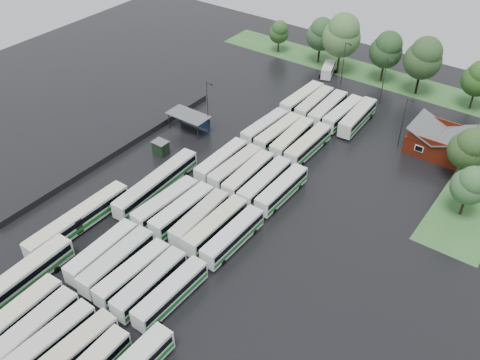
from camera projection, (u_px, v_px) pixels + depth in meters
The scene contains 54 objects.
ground at pixel (183, 227), 81.70m from camera, with size 160.00×160.00×0.00m, color black.
brick_building at pixel (438, 143), 96.81m from camera, with size 10.07×8.60×5.39m.
wash_shed at pixel (190, 116), 102.06m from camera, with size 8.20×4.20×3.58m.
utility_hut at pixel (161, 148), 96.56m from camera, with size 2.70×2.20×2.62m.
grass_strip_north at pixel (375, 76), 122.37m from camera, with size 80.00×10.00×0.01m, color #32622B.
west_fence at pixel (119, 151), 96.85m from camera, with size 0.10×50.00×1.20m, color #2D2D30.
bus_r0c0 at pixel (18, 316), 65.92m from camera, with size 3.11×12.51×3.46m.
bus_r0c1 at pixel (33, 331), 64.19m from camera, with size 3.14×12.62×3.49m.
bus_r0c2 at pixel (50, 342), 63.05m from camera, with size 2.81×11.99×3.32m.
bus_r0c3 at pixel (70, 354), 61.61m from camera, with size 3.04×12.44×3.44m.
bus_r1c0 at pixel (102, 252), 74.79m from camera, with size 3.00×12.10×3.34m.
bus_r1c1 at pixel (117, 261), 73.30m from camera, with size 3.03×12.49×3.46m.
bus_r1c2 at pixel (133, 273), 71.64m from camera, with size 2.80×12.10×3.35m.
bus_r1c3 at pixel (150, 283), 70.20m from camera, with size 2.81×12.18×3.38m.
bus_r1c4 at pixel (171, 293), 68.89m from camera, with size 2.64×12.00×3.34m.
bus_r2c0 at pixel (166, 204), 83.11m from camera, with size 3.19×12.48×3.44m.
bus_r2c1 at pixel (182, 211), 81.82m from camera, with size 2.84×12.33×3.42m.
bus_r2c2 at pixel (200, 218), 80.52m from camera, with size 3.10×12.11×3.34m.
bus_r2c3 at pixel (216, 226), 79.07m from camera, with size 2.69×12.46×3.46m.
bus_r2c4 at pixel (233, 237), 77.29m from camera, with size 2.62×12.16×3.38m.
bus_r3c0 at pixel (221, 161), 92.27m from camera, with size 2.65×12.10×3.36m.
bus_r3c1 at pixel (235, 168), 90.71m from camera, with size 2.84×12.13×3.36m.
bus_r3c2 at pixel (248, 175), 89.07m from camera, with size 2.98×12.24×3.38m.
bus_r3c3 at pixel (265, 183), 87.37m from camera, with size 2.85×12.51×3.47m.
bus_r3c4 at pixel (282, 190), 86.02m from camera, with size 2.60×11.98×3.33m.
bus_r4c0 at pixel (265, 128), 101.03m from camera, with size 3.10×12.04×3.32m.
bus_r4c1 at pixel (278, 133), 99.38m from camera, with size 2.96×12.25×3.39m.
bus_r4c2 at pixel (292, 139), 97.86m from camera, with size 3.13×12.39×3.42m.
bus_r4c3 at pixel (308, 145), 96.15m from camera, with size 2.67×12.49×3.47m.
bus_r5c0 at pixel (302, 99), 109.63m from camera, with size 3.06×12.64×3.50m.
bus_r5c1 at pixel (314, 104), 108.23m from camera, with size 2.92×12.20×3.38m.
bus_r5c2 at pixel (328, 109), 106.38m from camera, with size 3.08×12.57×3.48m.
bus_r5c3 at pixel (343, 114), 105.14m from camera, with size 2.84×12.13×3.36m.
bus_r5c4 at pixel (357, 117), 103.84m from camera, with size 3.22×12.67×3.50m.
artic_bus_west_a at pixel (12, 286), 69.83m from camera, with size 3.27×18.71×3.46m.
artic_bus_west_b at pixel (157, 183), 87.30m from camera, with size 3.31×18.29×3.38m.
artic_bus_west_c at pixel (78, 220), 80.12m from camera, with size 2.64×18.15×3.37m.
minibus at pixel (328, 69), 121.58m from camera, with size 4.04×6.47×2.65m.
tree_north_0 at pixel (279, 32), 129.64m from camera, with size 4.88×4.88×8.09m.
tree_north_1 at pixel (321, 34), 123.55m from camera, with size 6.74×6.74×11.16m.
tree_north_2 at pixel (342, 35), 117.95m from camera, with size 8.59×8.59×14.23m.
tree_north_3 at pixel (387, 49), 115.53m from camera, with size 7.15×7.15×11.85m.
tree_north_4 at pixel (424, 58), 110.32m from camera, with size 7.89×7.89×13.06m.
tree_north_5 at pixel (479, 78), 106.23m from camera, with size 6.47×6.47×10.71m.
tree_east_0 at pixel (471, 185), 80.31m from camera, with size 5.61×5.61×9.29m.
tree_east_1 at pixel (469, 148), 86.82m from camera, with size 6.30×6.30×10.43m.
lamp_post_ne at pixel (404, 119), 95.98m from camera, with size 1.52×0.30×9.89m.
lamp_post_nw at pixel (208, 104), 99.49m from camera, with size 1.64×0.32×10.67m.
lamp_post_back_w at pixel (344, 61), 115.38m from camera, with size 1.51×0.29×9.83m.
lamp_post_back_e at pixel (385, 78), 108.45m from camera, with size 1.57×0.31×10.18m.
puddle_0 at pixel (98, 299), 70.47m from camera, with size 6.34×6.34×0.01m, color black.
puddle_2 at pixel (165, 206), 85.56m from camera, with size 5.13×5.13×0.01m, color black.
puddle_3 at pixel (189, 240), 79.42m from camera, with size 5.01×5.01×0.01m, color black.
puddle_4 at pixel (145, 358), 63.44m from camera, with size 3.61×3.61×0.01m, color black.
Camera 1 is at (42.64, -43.84, 55.32)m, focal length 40.00 mm.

